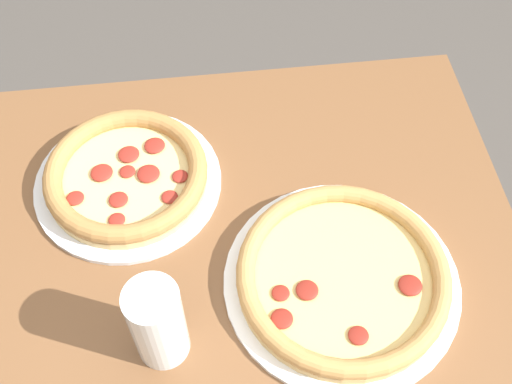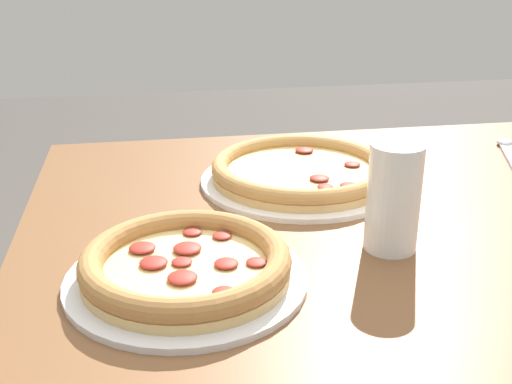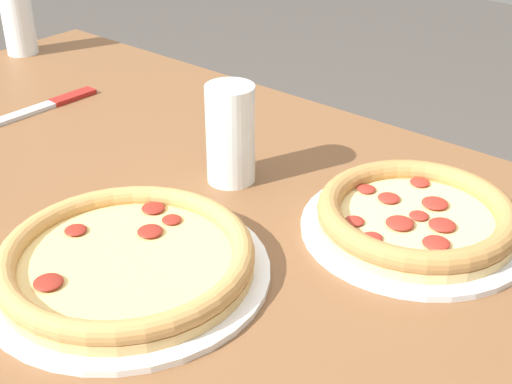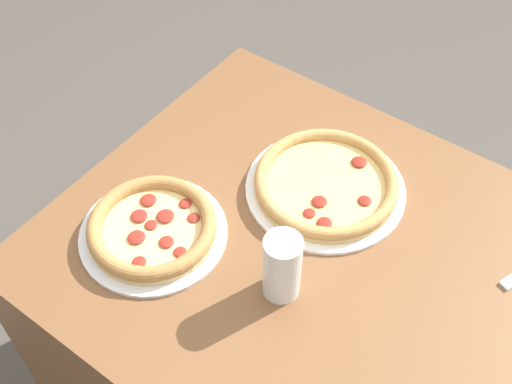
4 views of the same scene
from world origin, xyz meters
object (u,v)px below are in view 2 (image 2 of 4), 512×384
Objects in this scene: pizza_salami at (186,266)px; glass_red_wine at (393,201)px; pizza_veggie at (301,172)px; spoon at (508,150)px.

glass_red_wine is (0.26, 0.04, 0.04)m from pizza_salami.
pizza_veggie is 1.99× the size of spoon.
pizza_veggie is 2.31× the size of glass_red_wine.
pizza_veggie is at bearing 103.80° from glass_red_wine.
pizza_veggie is at bearing 54.71° from pizza_salami.
pizza_veggie reaches higher than spoon.
glass_red_wine is 0.86× the size of spoon.
spoon is at bearing 12.02° from pizza_veggie.
spoon is (0.61, 0.37, -0.02)m from pizza_salami.
pizza_salami is 0.72m from spoon.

